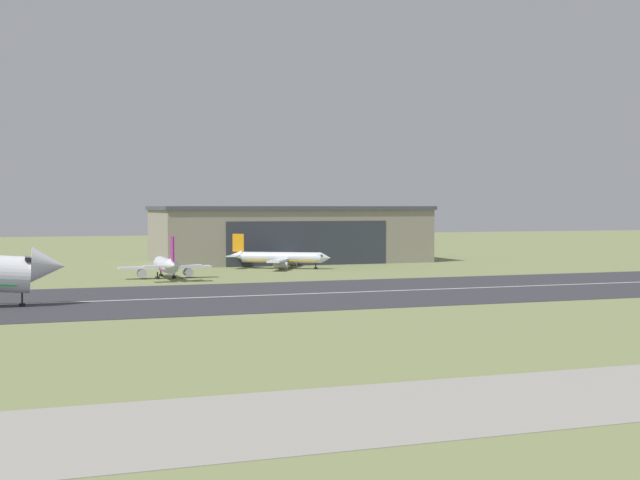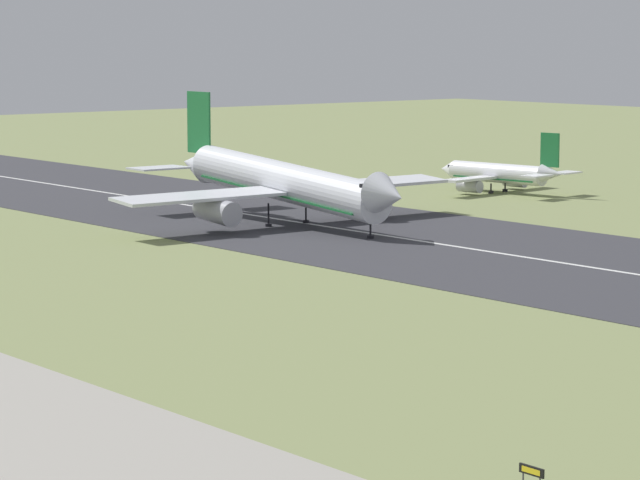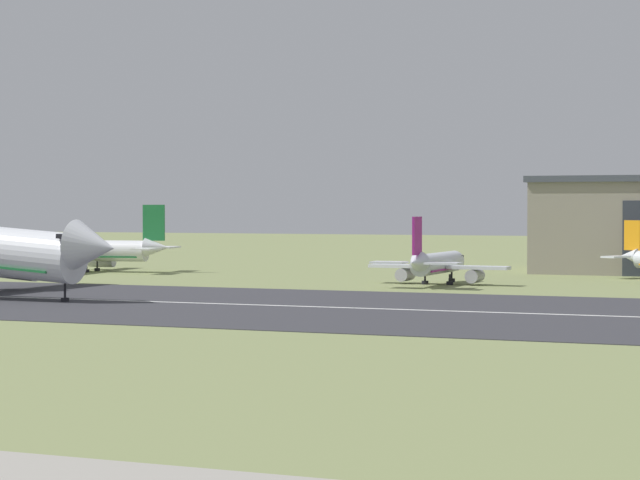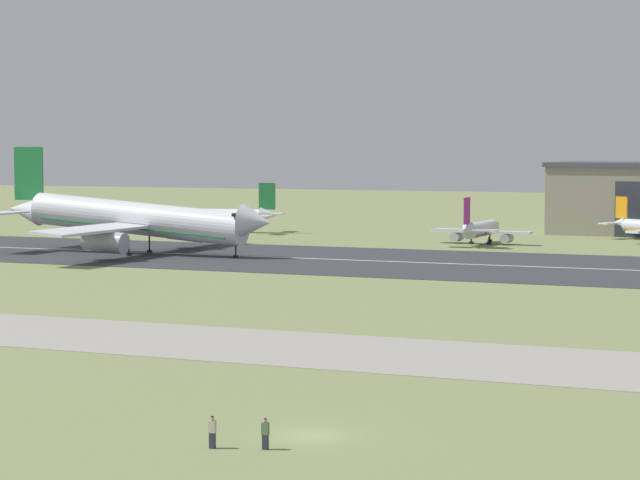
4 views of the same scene
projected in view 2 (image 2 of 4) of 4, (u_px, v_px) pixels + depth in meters
The scene contains 5 objects.
ground_plane at pixel (350, 375), 110.04m from camera, with size 694.35×694.35×0.00m, color #7A8451.
taxiway_road at pixel (49, 430), 94.68m from camera, with size 340.76×16.92×0.05m, color gray.
airplane_landing at pixel (284, 183), 196.99m from camera, with size 47.78×50.67×16.76m.
airplane_parked_east at pixel (499, 174), 237.57m from camera, with size 23.87×23.88×9.84m.
runway_sign at pixel (532, 472), 81.78m from camera, with size 1.76×0.13×1.45m.
Camera 2 is at (82.39, -16.37, 24.52)m, focal length 85.00 mm.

